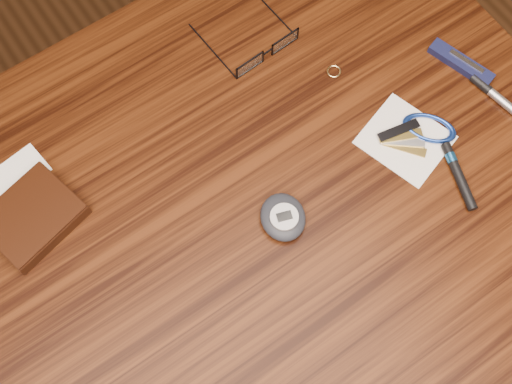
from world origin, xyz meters
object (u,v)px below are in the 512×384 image
(pocket_knife, at_px, (461,63))
(silver_pen, at_px, (507,105))
(desk, at_px, (215,255))
(eyeglasses, at_px, (264,50))
(pedometer, at_px, (283,217))
(notepad_keys, at_px, (417,134))
(wallet_and_card, at_px, (32,216))

(pocket_knife, distance_m, silver_pen, 0.08)
(desk, relative_size, silver_pen, 7.07)
(eyeglasses, xyz_separation_m, pedometer, (-0.12, -0.21, 0.00))
(eyeglasses, bearing_deg, desk, -139.39)
(desk, relative_size, eyeglasses, 8.59)
(notepad_keys, bearing_deg, pedometer, 179.12)
(silver_pen, bearing_deg, wallet_and_card, 160.00)
(desk, height_order, eyeglasses, eyeglasses)
(notepad_keys, distance_m, pocket_knife, 0.12)
(pedometer, bearing_deg, pocket_knife, 7.72)
(wallet_and_card, bearing_deg, notepad_keys, -21.00)
(eyeglasses, relative_size, pocket_knife, 1.21)
(wallet_and_card, distance_m, pedometer, 0.31)
(eyeglasses, distance_m, pocket_knife, 0.27)
(wallet_and_card, relative_size, silver_pen, 1.08)
(desk, distance_m, wallet_and_card, 0.25)
(wallet_and_card, xyz_separation_m, eyeglasses, (0.37, 0.03, -0.00))
(desk, bearing_deg, pedometer, -23.66)
(pedometer, bearing_deg, eyeglasses, 60.68)
(wallet_and_card, bearing_deg, desk, -39.36)
(notepad_keys, relative_size, silver_pen, 0.94)
(wallet_and_card, height_order, notepad_keys, wallet_and_card)
(pocket_knife, bearing_deg, wallet_and_card, 167.31)
(wallet_and_card, distance_m, eyeglasses, 0.37)
(pedometer, distance_m, silver_pen, 0.34)
(pocket_knife, relative_size, silver_pen, 0.68)
(wallet_and_card, height_order, silver_pen, wallet_and_card)
(silver_pen, bearing_deg, pedometer, 173.38)
(wallet_and_card, bearing_deg, eyeglasses, 5.31)
(pocket_knife, bearing_deg, pedometer, -172.28)
(pedometer, xyz_separation_m, notepad_keys, (0.21, -0.00, -0.01))
(desk, relative_size, pocket_knife, 10.43)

